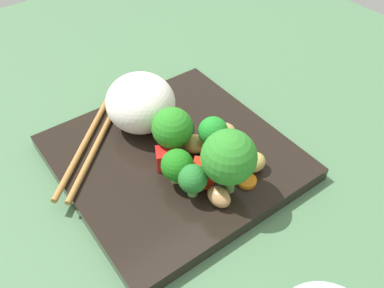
{
  "coord_description": "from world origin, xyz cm",
  "views": [
    {
      "loc": [
        19.86,
        28.68,
        36.88
      ],
      "look_at": [
        -1.36,
        1.9,
        3.78
      ],
      "focal_mm": 38.22,
      "sensor_mm": 36.0,
      "label": 1
    }
  ],
  "objects_px": {
    "chopstick_pair": "(96,134)",
    "rice_mound": "(138,104)",
    "square_plate": "(174,157)",
    "broccoli_floret_1": "(213,133)",
    "carrot_slice_3": "(246,180)"
  },
  "relations": [
    {
      "from": "square_plate",
      "to": "carrot_slice_3",
      "type": "bearing_deg",
      "value": 112.21
    },
    {
      "from": "chopstick_pair",
      "to": "rice_mound",
      "type": "bearing_deg",
      "value": 122.38
    },
    {
      "from": "broccoli_floret_1",
      "to": "chopstick_pair",
      "type": "relative_size",
      "value": 0.29
    },
    {
      "from": "square_plate",
      "to": "chopstick_pair",
      "type": "xyz_separation_m",
      "value": [
        0.06,
        -0.08,
        0.01
      ]
    },
    {
      "from": "square_plate",
      "to": "broccoli_floret_1",
      "type": "xyz_separation_m",
      "value": [
        -0.04,
        0.03,
        0.04
      ]
    },
    {
      "from": "rice_mound",
      "to": "chopstick_pair",
      "type": "relative_size",
      "value": 0.51
    },
    {
      "from": "square_plate",
      "to": "chopstick_pair",
      "type": "relative_size",
      "value": 1.46
    },
    {
      "from": "broccoli_floret_1",
      "to": "chopstick_pair",
      "type": "bearing_deg",
      "value": -49.17
    },
    {
      "from": "carrot_slice_3",
      "to": "chopstick_pair",
      "type": "relative_size",
      "value": 0.13
    },
    {
      "from": "square_plate",
      "to": "rice_mound",
      "type": "relative_size",
      "value": 2.87
    },
    {
      "from": "broccoli_floret_1",
      "to": "chopstick_pair",
      "type": "height_order",
      "value": "broccoli_floret_1"
    },
    {
      "from": "rice_mound",
      "to": "carrot_slice_3",
      "type": "height_order",
      "value": "rice_mound"
    },
    {
      "from": "square_plate",
      "to": "carrot_slice_3",
      "type": "xyz_separation_m",
      "value": [
        -0.04,
        0.09,
        0.01
      ]
    },
    {
      "from": "broccoli_floret_1",
      "to": "chopstick_pair",
      "type": "distance_m",
      "value": 0.15
    },
    {
      "from": "square_plate",
      "to": "rice_mound",
      "type": "bearing_deg",
      "value": -86.33
    }
  ]
}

